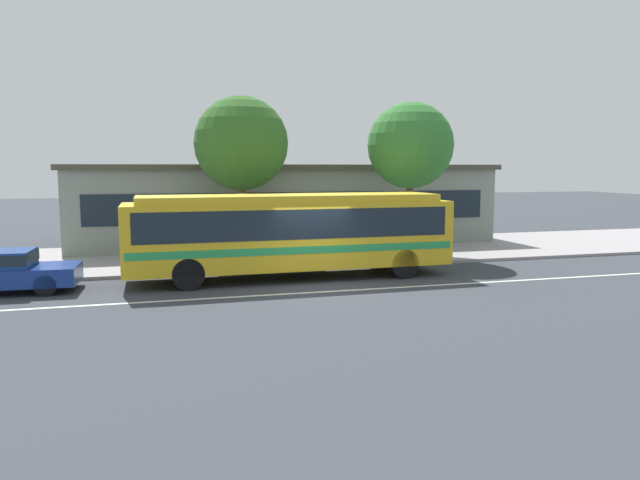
{
  "coord_description": "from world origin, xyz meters",
  "views": [
    {
      "loc": [
        -4.8,
        -17.75,
        3.77
      ],
      "look_at": [
        0.53,
        1.49,
        1.3
      ],
      "focal_mm": 33.19,
      "sensor_mm": 36.0,
      "label": 1
    }
  ],
  "objects_px": {
    "transit_bus": "(291,230)",
    "pedestrian_waiting_near_sign": "(216,243)",
    "bus_stop_sign": "(388,222)",
    "street_tree_mid_block": "(410,146)",
    "street_tree_near_stop": "(241,144)",
    "pedestrian_standing_by_tree": "(390,235)",
    "pedestrian_walking_along_curb": "(396,233)"
  },
  "relations": [
    {
      "from": "pedestrian_waiting_near_sign",
      "to": "street_tree_mid_block",
      "type": "distance_m",
      "value": 9.09
    },
    {
      "from": "pedestrian_walking_along_curb",
      "to": "street_tree_near_stop",
      "type": "relative_size",
      "value": 0.26
    },
    {
      "from": "transit_bus",
      "to": "pedestrian_waiting_near_sign",
      "type": "relative_size",
      "value": 6.76
    },
    {
      "from": "pedestrian_waiting_near_sign",
      "to": "street_tree_mid_block",
      "type": "bearing_deg",
      "value": 10.95
    },
    {
      "from": "street_tree_mid_block",
      "to": "pedestrian_walking_along_curb",
      "type": "bearing_deg",
      "value": -150.56
    },
    {
      "from": "pedestrian_waiting_near_sign",
      "to": "street_tree_mid_block",
      "type": "relative_size",
      "value": 0.26
    },
    {
      "from": "pedestrian_waiting_near_sign",
      "to": "pedestrian_standing_by_tree",
      "type": "distance_m",
      "value": 6.81
    },
    {
      "from": "bus_stop_sign",
      "to": "street_tree_mid_block",
      "type": "bearing_deg",
      "value": 42.27
    },
    {
      "from": "pedestrian_waiting_near_sign",
      "to": "bus_stop_sign",
      "type": "distance_m",
      "value": 6.71
    },
    {
      "from": "pedestrian_walking_along_curb",
      "to": "street_tree_near_stop",
      "type": "distance_m",
      "value": 7.23
    },
    {
      "from": "transit_bus",
      "to": "bus_stop_sign",
      "type": "relative_size",
      "value": 4.59
    },
    {
      "from": "street_tree_near_stop",
      "to": "street_tree_mid_block",
      "type": "bearing_deg",
      "value": -8.73
    },
    {
      "from": "bus_stop_sign",
      "to": "street_tree_mid_block",
      "type": "height_order",
      "value": "street_tree_mid_block"
    },
    {
      "from": "transit_bus",
      "to": "street_tree_near_stop",
      "type": "distance_m",
      "value": 5.5
    },
    {
      "from": "pedestrian_walking_along_curb",
      "to": "street_tree_mid_block",
      "type": "height_order",
      "value": "street_tree_mid_block"
    },
    {
      "from": "street_tree_mid_block",
      "to": "pedestrian_standing_by_tree",
      "type": "bearing_deg",
      "value": -135.42
    },
    {
      "from": "pedestrian_waiting_near_sign",
      "to": "transit_bus",
      "type": "bearing_deg",
      "value": -37.91
    },
    {
      "from": "transit_bus",
      "to": "pedestrian_standing_by_tree",
      "type": "distance_m",
      "value": 4.93
    },
    {
      "from": "pedestrian_standing_by_tree",
      "to": "bus_stop_sign",
      "type": "height_order",
      "value": "bus_stop_sign"
    },
    {
      "from": "bus_stop_sign",
      "to": "street_tree_near_stop",
      "type": "relative_size",
      "value": 0.37
    },
    {
      "from": "pedestrian_standing_by_tree",
      "to": "street_tree_mid_block",
      "type": "height_order",
      "value": "street_tree_mid_block"
    },
    {
      "from": "pedestrian_waiting_near_sign",
      "to": "street_tree_mid_block",
      "type": "xyz_separation_m",
      "value": [
        8.2,
        1.59,
        3.58
      ]
    },
    {
      "from": "transit_bus",
      "to": "street_tree_mid_block",
      "type": "xyz_separation_m",
      "value": [
        5.84,
        3.42,
        2.99
      ]
    },
    {
      "from": "transit_bus",
      "to": "street_tree_near_stop",
      "type": "xyz_separation_m",
      "value": [
        -1.02,
        4.47,
        3.03
      ]
    },
    {
      "from": "bus_stop_sign",
      "to": "street_tree_mid_block",
      "type": "distance_m",
      "value": 3.63
    },
    {
      "from": "street_tree_near_stop",
      "to": "pedestrian_waiting_near_sign",
      "type": "bearing_deg",
      "value": -116.89
    },
    {
      "from": "pedestrian_standing_by_tree",
      "to": "street_tree_near_stop",
      "type": "height_order",
      "value": "street_tree_near_stop"
    },
    {
      "from": "transit_bus",
      "to": "street_tree_mid_block",
      "type": "bearing_deg",
      "value": 30.34
    },
    {
      "from": "pedestrian_standing_by_tree",
      "to": "street_tree_mid_block",
      "type": "relative_size",
      "value": 0.27
    },
    {
      "from": "street_tree_near_stop",
      "to": "street_tree_mid_block",
      "type": "relative_size",
      "value": 1.02
    },
    {
      "from": "transit_bus",
      "to": "pedestrian_walking_along_curb",
      "type": "relative_size",
      "value": 6.61
    },
    {
      "from": "transit_bus",
      "to": "pedestrian_waiting_near_sign",
      "type": "distance_m",
      "value": 3.04
    }
  ]
}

